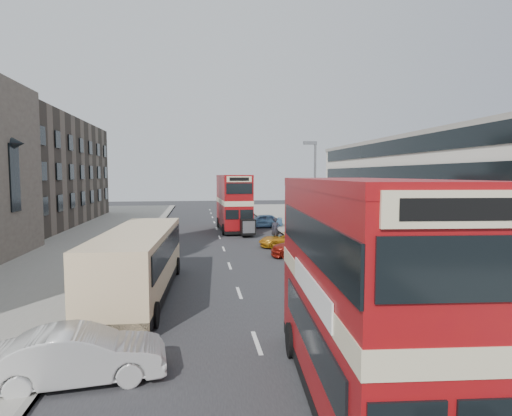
{
  "coord_description": "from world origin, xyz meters",
  "views": [
    {
      "loc": [
        -1.93,
        -11.47,
        5.69
      ],
      "look_at": [
        0.57,
        6.2,
        4.25
      ],
      "focal_mm": 29.04,
      "sensor_mm": 36.0,
      "label": 1
    }
  ],
  "objects_px": {
    "bus_second": "(234,202)",
    "car_right_a": "(307,246)",
    "car_right_c": "(262,221)",
    "cyclist": "(275,236)",
    "bus_main": "(362,291)",
    "car_left_front": "(80,355)",
    "street_lamp": "(314,187)",
    "coach": "(139,260)",
    "car_right_b": "(285,240)",
    "pedestrian_far": "(305,220)",
    "pedestrian_near": "(358,247)"
  },
  "relations": [
    {
      "from": "bus_main",
      "to": "car_right_b",
      "type": "xyz_separation_m",
      "value": [
        2.85,
        22.2,
        -2.26
      ]
    },
    {
      "from": "street_lamp",
      "to": "cyclist",
      "type": "height_order",
      "value": "street_lamp"
    },
    {
      "from": "pedestrian_near",
      "to": "cyclist",
      "type": "xyz_separation_m",
      "value": [
        -4.05,
        7.11,
        -0.26
      ]
    },
    {
      "from": "car_right_b",
      "to": "car_right_c",
      "type": "relative_size",
      "value": 0.97
    },
    {
      "from": "bus_main",
      "to": "car_right_c",
      "type": "xyz_separation_m",
      "value": [
        2.9,
        34.31,
        -2.11
      ]
    },
    {
      "from": "bus_second",
      "to": "car_right_a",
      "type": "height_order",
      "value": "bus_second"
    },
    {
      "from": "bus_main",
      "to": "cyclist",
      "type": "relative_size",
      "value": 4.39
    },
    {
      "from": "car_right_b",
      "to": "car_right_c",
      "type": "xyz_separation_m",
      "value": [
        0.06,
        12.1,
        0.15
      ]
    },
    {
      "from": "car_right_b",
      "to": "bus_main",
      "type": "bearing_deg",
      "value": -13.62
    },
    {
      "from": "coach",
      "to": "pedestrian_far",
      "type": "xyz_separation_m",
      "value": [
        13.62,
        21.54,
        -0.63
      ]
    },
    {
      "from": "bus_second",
      "to": "car_right_c",
      "type": "distance_m",
      "value": 4.29
    },
    {
      "from": "coach",
      "to": "car_left_front",
      "type": "height_order",
      "value": "coach"
    },
    {
      "from": "car_right_b",
      "to": "bus_second",
      "type": "bearing_deg",
      "value": -169.16
    },
    {
      "from": "car_right_c",
      "to": "pedestrian_near",
      "type": "distance_m",
      "value": 18.84
    },
    {
      "from": "car_left_front",
      "to": "pedestrian_far",
      "type": "distance_m",
      "value": 32.78
    },
    {
      "from": "car_right_c",
      "to": "cyclist",
      "type": "height_order",
      "value": "cyclist"
    },
    {
      "from": "coach",
      "to": "car_right_a",
      "type": "relative_size",
      "value": 2.17
    },
    {
      "from": "bus_main",
      "to": "car_right_a",
      "type": "bearing_deg",
      "value": -96.51
    },
    {
      "from": "street_lamp",
      "to": "cyclist",
      "type": "xyz_separation_m",
      "value": [
        -2.31,
        2.85,
        -3.98
      ]
    },
    {
      "from": "bus_second",
      "to": "coach",
      "type": "distance_m",
      "value": 23.27
    },
    {
      "from": "car_left_front",
      "to": "car_right_a",
      "type": "relative_size",
      "value": 0.89
    },
    {
      "from": "car_right_a",
      "to": "car_right_b",
      "type": "bearing_deg",
      "value": -165.27
    },
    {
      "from": "car_right_a",
      "to": "bus_second",
      "type": "bearing_deg",
      "value": -160.28
    },
    {
      "from": "car_left_front",
      "to": "car_right_c",
      "type": "height_order",
      "value": "car_left_front"
    },
    {
      "from": "car_left_front",
      "to": "bus_main",
      "type": "bearing_deg",
      "value": -113.3
    },
    {
      "from": "car_right_c",
      "to": "street_lamp",
      "type": "bearing_deg",
      "value": 5.11
    },
    {
      "from": "bus_second",
      "to": "car_right_c",
      "type": "height_order",
      "value": "bus_second"
    },
    {
      "from": "bus_main",
      "to": "car_left_front",
      "type": "relative_size",
      "value": 2.19
    },
    {
      "from": "bus_main",
      "to": "car_left_front",
      "type": "bearing_deg",
      "value": -11.64
    },
    {
      "from": "car_right_c",
      "to": "bus_second",
      "type": "bearing_deg",
      "value": -61.92
    },
    {
      "from": "bus_second",
      "to": "coach",
      "type": "xyz_separation_m",
      "value": [
        -6.39,
        -22.35,
        -1.18
      ]
    },
    {
      "from": "car_left_front",
      "to": "car_right_a",
      "type": "distance_m",
      "value": 19.39
    },
    {
      "from": "pedestrian_near",
      "to": "car_left_front",
      "type": "bearing_deg",
      "value": 31.78
    },
    {
      "from": "pedestrian_far",
      "to": "pedestrian_near",
      "type": "bearing_deg",
      "value": -120.33
    },
    {
      "from": "bus_main",
      "to": "car_right_a",
      "type": "xyz_separation_m",
      "value": [
        3.57,
        18.23,
        -2.1
      ]
    },
    {
      "from": "street_lamp",
      "to": "cyclist",
      "type": "bearing_deg",
      "value": 128.95
    },
    {
      "from": "pedestrian_near",
      "to": "cyclist",
      "type": "relative_size",
      "value": 0.8
    },
    {
      "from": "bus_second",
      "to": "cyclist",
      "type": "height_order",
      "value": "bus_second"
    },
    {
      "from": "street_lamp",
      "to": "bus_main",
      "type": "bearing_deg",
      "value": -102.66
    },
    {
      "from": "street_lamp",
      "to": "car_right_c",
      "type": "distance_m",
      "value": 14.93
    },
    {
      "from": "bus_second",
      "to": "street_lamp",
      "type": "bearing_deg",
      "value": 108.98
    },
    {
      "from": "bus_main",
      "to": "pedestrian_far",
      "type": "bearing_deg",
      "value": -97.72
    },
    {
      "from": "car_right_c",
      "to": "bus_main",
      "type": "bearing_deg",
      "value": -6.1
    },
    {
      "from": "car_right_a",
      "to": "bus_main",
      "type": "bearing_deg",
      "value": -6.66
    },
    {
      "from": "bus_main",
      "to": "car_right_b",
      "type": "distance_m",
      "value": 22.5
    },
    {
      "from": "street_lamp",
      "to": "coach",
      "type": "height_order",
      "value": "street_lamp"
    },
    {
      "from": "bus_second",
      "to": "car_right_a",
      "type": "distance_m",
      "value": 14.94
    },
    {
      "from": "car_left_front",
      "to": "car_right_b",
      "type": "distance_m",
      "value": 22.48
    },
    {
      "from": "bus_main",
      "to": "cyclist",
      "type": "height_order",
      "value": "bus_main"
    },
    {
      "from": "bus_main",
      "to": "coach",
      "type": "relative_size",
      "value": 0.9
    }
  ]
}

